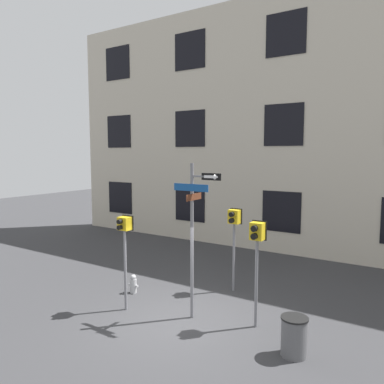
# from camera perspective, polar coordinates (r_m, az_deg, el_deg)

# --- Properties ---
(ground_plane) EXTENTS (60.00, 60.00, 0.00)m
(ground_plane) POSITION_cam_1_polar(r_m,az_deg,el_deg) (10.51, -2.31, -19.14)
(ground_plane) COLOR #38383A
(building_facade) EXTENTS (24.00, 0.64, 11.32)m
(building_facade) POSITION_cam_1_polar(r_m,az_deg,el_deg) (17.06, 14.12, 9.83)
(building_facade) COLOR beige
(building_facade) RESTS_ON ground_plane
(street_sign_pole) EXTENTS (1.39, 0.71, 4.19)m
(street_sign_pole) POSITION_cam_1_polar(r_m,az_deg,el_deg) (9.91, 0.33, -5.40)
(street_sign_pole) COLOR slate
(street_sign_pole) RESTS_ON ground_plane
(pedestrian_signal_left) EXTENTS (0.40, 0.40, 2.71)m
(pedestrian_signal_left) POSITION_cam_1_polar(r_m,az_deg,el_deg) (10.70, -10.23, -6.65)
(pedestrian_signal_left) COLOR slate
(pedestrian_signal_left) RESTS_ON ground_plane
(pedestrian_signal_right) EXTENTS (0.39, 0.40, 2.75)m
(pedestrian_signal_right) POSITION_cam_1_polar(r_m,az_deg,el_deg) (9.63, 9.86, -7.77)
(pedestrian_signal_right) COLOR slate
(pedestrian_signal_right) RESTS_ON ground_plane
(pedestrian_signal_across) EXTENTS (0.41, 0.40, 2.69)m
(pedestrian_signal_across) POSITION_cam_1_polar(r_m,az_deg,el_deg) (12.06, 6.42, -5.13)
(pedestrian_signal_across) COLOR slate
(pedestrian_signal_across) RESTS_ON ground_plane
(fire_hydrant) EXTENTS (0.37, 0.21, 0.60)m
(fire_hydrant) POSITION_cam_1_polar(r_m,az_deg,el_deg) (12.44, -8.92, -13.69)
(fire_hydrant) COLOR #A5A5A8
(fire_hydrant) RESTS_ON ground_plane
(trash_bin) EXTENTS (0.60, 0.60, 0.88)m
(trash_bin) POSITION_cam_1_polar(r_m,az_deg,el_deg) (9.09, 15.30, -20.45)
(trash_bin) COLOR #59595B
(trash_bin) RESTS_ON ground_plane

